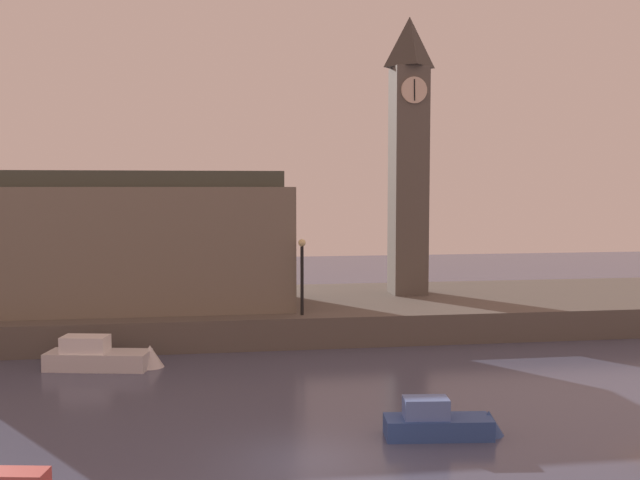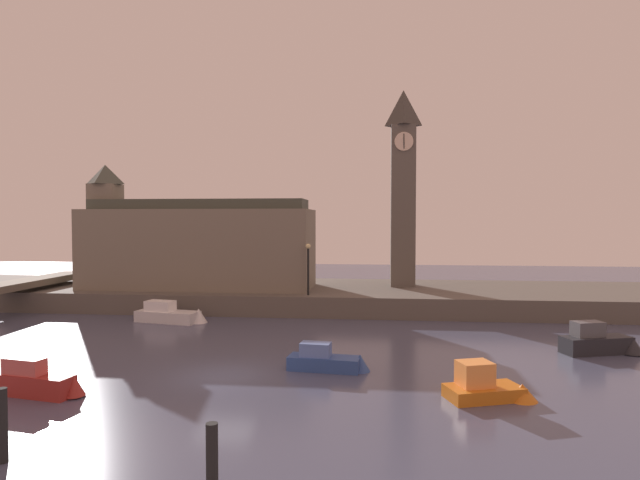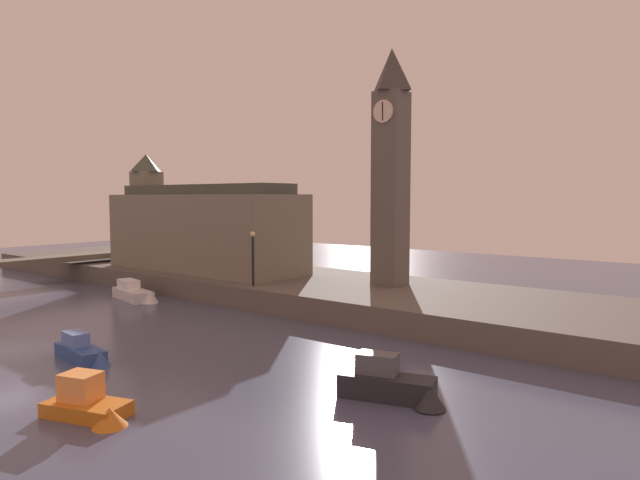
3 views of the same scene
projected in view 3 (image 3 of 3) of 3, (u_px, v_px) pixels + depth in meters
name	position (u px, v px, depth m)	size (l,w,h in m)	color
ground_plane	(7.00, 351.00, 27.32)	(120.00, 120.00, 0.00)	#474C66
far_embankment	(282.00, 285.00, 42.91)	(70.00, 12.00, 1.50)	#5B544C
clock_tower	(391.00, 165.00, 37.72)	(2.14, 2.20, 15.87)	#5B544C
parliament_hall	(201.00, 228.00, 46.34)	(18.01, 6.23, 9.87)	slate
streetlamp	(253.00, 252.00, 37.68)	(0.36, 0.36, 3.70)	black
boat_barge_dark	(393.00, 385.00, 20.66)	(4.34, 2.19, 1.64)	#232328
boat_ferry_white	(136.00, 293.00, 40.75)	(5.20, 2.34, 1.56)	silver
boat_patrol_orange	(91.00, 405.00, 18.97)	(3.82, 2.26, 1.52)	orange
boat_tour_blue	(84.00, 352.00, 25.57)	(3.90, 1.50, 1.32)	#2D4C93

